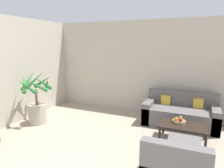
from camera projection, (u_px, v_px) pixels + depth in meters
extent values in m
cube|color=#BCB2A3|center=(170.00, 69.00, 5.56)|extent=(8.65, 0.06, 2.70)
cylinder|color=#ADA393|center=(38.00, 114.00, 5.16)|extent=(0.45, 0.45, 0.50)
cylinder|color=brown|center=(36.00, 97.00, 5.08)|extent=(0.06, 0.06, 0.40)
cone|color=#2D7533|center=(43.00, 83.00, 4.90)|extent=(0.10, 0.56, 0.44)
cone|color=#2D7533|center=(47.00, 83.00, 5.11)|extent=(0.50, 0.50, 0.36)
cone|color=#2D7533|center=(43.00, 82.00, 5.25)|extent=(0.59, 0.10, 0.39)
cone|color=#2D7533|center=(35.00, 80.00, 5.21)|extent=(0.44, 0.44, 0.49)
cone|color=#2D7533|center=(28.00, 80.00, 5.08)|extent=(0.10, 0.52, 0.50)
cone|color=#2D7533|center=(24.00, 84.00, 4.91)|extent=(0.48, 0.48, 0.42)
cone|color=#2D7533|center=(27.00, 86.00, 4.76)|extent=(0.60, 0.10, 0.35)
cone|color=#2D7533|center=(35.00, 85.00, 4.76)|extent=(0.48, 0.48, 0.41)
cube|color=#605B5B|center=(180.00, 117.00, 5.04)|extent=(1.78, 0.86, 0.44)
cube|color=#605B5B|center=(182.00, 98.00, 5.28)|extent=(1.78, 0.16, 0.36)
cube|color=#605B5B|center=(149.00, 110.00, 5.34)|extent=(0.20, 0.86, 0.56)
cube|color=#605B5B|center=(215.00, 119.00, 4.72)|extent=(0.20, 0.86, 0.56)
cube|color=gold|center=(166.00, 100.00, 5.34)|extent=(0.24, 0.12, 0.24)
cube|color=gold|center=(198.00, 103.00, 5.02)|extent=(0.24, 0.12, 0.24)
cylinder|color=black|center=(159.00, 135.00, 4.14)|extent=(0.05, 0.05, 0.34)
cylinder|color=black|center=(206.00, 143.00, 3.80)|extent=(0.05, 0.05, 0.34)
cylinder|color=black|center=(163.00, 126.00, 4.60)|extent=(0.05, 0.05, 0.34)
cylinder|color=black|center=(205.00, 132.00, 4.25)|extent=(0.05, 0.05, 0.34)
cube|color=black|center=(183.00, 125.00, 4.16)|extent=(0.96, 0.59, 0.03)
cylinder|color=#997A4C|center=(179.00, 122.00, 4.25)|extent=(0.27, 0.27, 0.06)
sphere|color=red|center=(181.00, 120.00, 4.17)|extent=(0.08, 0.08, 0.08)
sphere|color=olive|center=(181.00, 118.00, 4.27)|extent=(0.08, 0.08, 0.08)
sphere|color=orange|center=(176.00, 119.00, 4.22)|extent=(0.08, 0.08, 0.08)
cube|color=#605B5B|center=(175.00, 161.00, 2.43)|extent=(0.85, 0.16, 0.45)
cube|color=#605B5B|center=(152.00, 167.00, 2.94)|extent=(0.16, 0.83, 0.50)
cube|color=#605B5B|center=(183.00, 150.00, 3.46)|extent=(0.54, 0.45, 0.41)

